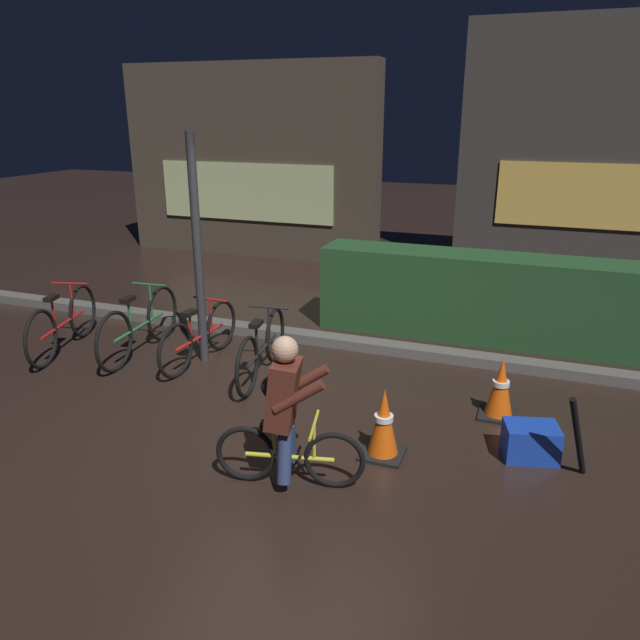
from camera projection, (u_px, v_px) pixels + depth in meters
The scene contains 15 objects.
ground_plane at pixel (277, 429), 5.69m from camera, with size 40.00×40.00×0.00m, color black.
sidewalk_curb at pixel (350, 342), 7.62m from camera, with size 12.00×0.24×0.12m, color #56544F.
hedge_row at pixel (509, 300), 7.66m from camera, with size 4.80×0.70×1.10m, color #214723.
storefront_left at pixel (250, 162), 11.98m from camera, with size 5.20×0.54×3.66m.
storefront_right at pixel (607, 151), 10.39m from camera, with size 4.89×0.54×4.30m.
street_post at pixel (198, 253), 6.81m from camera, with size 0.10×0.10×2.59m, color #2D2D33.
parked_bike_leftmost at pixel (63, 323), 7.41m from camera, with size 0.54×1.67×0.79m.
parked_bike_left_mid at pixel (140, 325), 7.31m from camera, with size 0.46×1.75×0.81m.
parked_bike_center_left at pixel (200, 336), 7.08m from camera, with size 0.46×1.54×0.71m.
parked_bike_center_right at pixel (262, 349), 6.68m from camera, with size 0.46×1.59×0.74m.
traffic_cone_near at pixel (384, 424), 5.16m from camera, with size 0.36×0.36×0.62m.
traffic_cone_far at pixel (501, 388), 5.82m from camera, with size 0.36×0.36×0.61m.
blue_crate at pixel (531, 442), 5.17m from camera, with size 0.44×0.32×0.30m, color #193DB7.
cyclist at pixel (286, 411), 4.68m from camera, with size 1.17×0.50×1.25m.
closed_umbrella at pixel (578, 437), 4.76m from camera, with size 0.05×0.05×0.85m, color black.
Camera 1 is at (2.13, -4.59, 2.82)m, focal length 34.34 mm.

